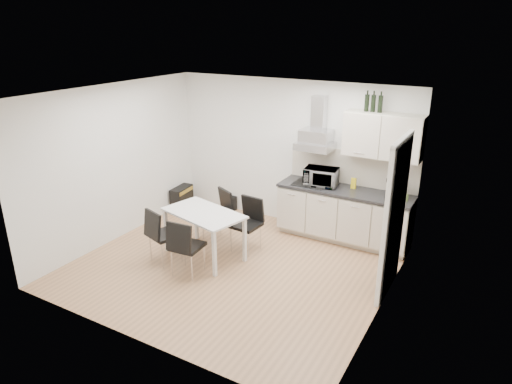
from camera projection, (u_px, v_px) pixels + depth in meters
ground at (232, 266)px, 6.95m from camera, size 4.50×4.50×0.00m
wall_back at (291, 153)px, 8.13m from camera, size 4.50×0.10×2.60m
wall_front at (129, 241)px, 4.87m from camera, size 4.50×0.10×2.60m
wall_left at (116, 164)px, 7.54m from camera, size 0.10×4.00×2.60m
wall_right at (388, 217)px, 5.46m from camera, size 0.10×4.00×2.60m
ceiling at (228, 94)px, 6.05m from camera, size 4.50×4.50×0.00m
doorway at (394, 219)px, 6.01m from camera, size 0.08×1.04×2.10m
kitchenette at (348, 194)px, 7.53m from camera, size 2.22×0.64×2.52m
dining_table at (204, 218)px, 7.04m from camera, size 1.39×1.00×0.75m
chair_far_left at (216, 216)px, 7.65m from camera, size 0.62×0.64×0.88m
chair_far_right at (246, 226)px, 7.29m from camera, size 0.48×0.53×0.88m
chair_near_left at (165, 235)px, 6.96m from camera, size 0.57×0.61×0.88m
chair_near_right at (187, 247)px, 6.60m from camera, size 0.48×0.53×0.88m
guitar_amp at (182, 198)px, 9.07m from camera, size 0.28×0.55×0.44m
floor_speaker at (232, 203)px, 9.01m from camera, size 0.18×0.16×0.28m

